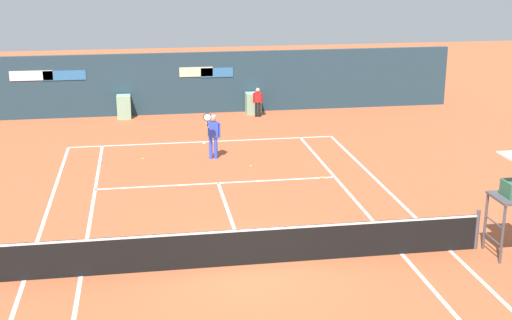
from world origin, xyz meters
name	(u,v)px	position (x,y,z in m)	size (l,w,h in m)	color
ground_plane	(244,255)	(0.00, 0.58, 0.00)	(80.00, 80.00, 0.01)	#B25633
tennis_net	(247,246)	(0.00, 0.00, 0.51)	(12.10, 0.10, 1.07)	#4C4C51
sponsor_back_wall	(192,84)	(-0.02, 16.97, 1.39)	(25.00, 1.02, 2.86)	#233D4C
player_on_baseline	(213,133)	(0.14, 9.27, 0.99)	(0.67, 0.68, 1.86)	blue
ball_kid_right_post	(258,100)	(2.88, 15.71, 0.78)	(0.45, 0.21, 1.35)	black
tennis_ball_mid_court	(143,159)	(-2.44, 9.55, 0.03)	(0.07, 0.07, 0.07)	#CCE033
tennis_ball_by_sideline	(251,166)	(1.35, 8.00, 0.03)	(0.07, 0.07, 0.07)	#CCE033
tennis_ball_near_service_line	(322,177)	(3.52, 6.34, 0.03)	(0.07, 0.07, 0.07)	#CCE033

